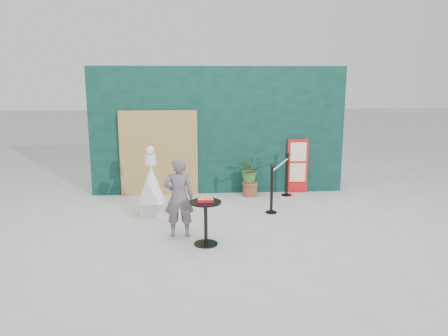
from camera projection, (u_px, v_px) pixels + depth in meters
ground at (229, 238)px, 7.61m from camera, size 60.00×60.00×0.00m
back_wall at (218, 131)px, 10.37m from camera, size 6.00×0.30×3.00m
bamboo_fence at (159, 154)px, 10.17m from camera, size 1.80×0.08×2.00m
woman at (179, 197)px, 7.57m from camera, size 0.52×0.35×1.43m
menu_board at (298, 166)px, 10.49m from camera, size 0.50×0.07×1.30m
statue at (151, 187)px, 8.85m from camera, size 0.55×0.55×1.40m
cafe_table at (206, 216)px, 7.23m from camera, size 0.52×0.52×0.75m
food_basket at (206, 199)px, 7.17m from camera, size 0.26×0.19×0.11m
planter at (250, 173)px, 10.18m from camera, size 0.56×0.48×0.95m
stanchion_barrier at (280, 182)px, 9.58m from camera, size 0.84×1.54×1.03m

